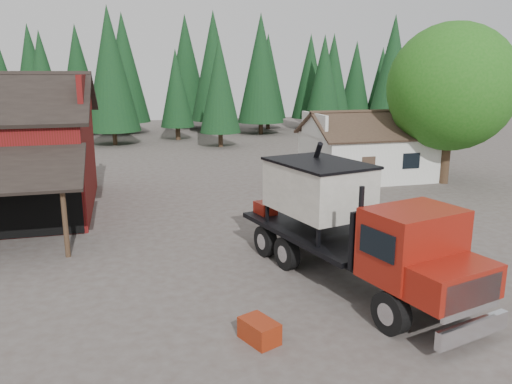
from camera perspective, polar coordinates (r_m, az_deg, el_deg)
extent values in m
plane|color=#4A403A|center=(19.44, -4.46, -7.98)|extent=(120.00, 120.00, 0.00)
cube|color=maroon|center=(27.88, -18.97, 10.53)|extent=(0.25, 7.00, 2.00)
cylinder|color=#382619|center=(20.84, -20.97, -3.31)|extent=(0.20, 0.20, 2.80)
cube|color=silver|center=(35.26, 12.64, 4.05)|extent=(8.00, 6.00, 3.00)
cube|color=#38281E|center=(33.66, 14.02, 7.40)|extent=(8.60, 3.42, 1.80)
cube|color=#38281E|center=(36.30, 11.73, 7.94)|extent=(8.60, 3.42, 1.80)
cube|color=silver|center=(33.31, 6.67, 7.65)|extent=(0.20, 4.20, 1.50)
cube|color=silver|center=(37.00, 18.38, 7.64)|extent=(0.20, 4.20, 1.50)
cube|color=#38281E|center=(32.03, 12.69, 2.20)|extent=(0.90, 0.06, 2.00)
cube|color=black|center=(33.41, 17.32, 3.42)|extent=(1.20, 0.06, 1.00)
cylinder|color=#382619|center=(34.82, 20.80, 3.54)|extent=(0.60, 0.60, 3.20)
sphere|color=#1F5D15|center=(34.39, 21.45, 11.10)|extent=(8.00, 8.00, 8.00)
sphere|color=#1F5D15|center=(34.41, 18.85, 9.30)|extent=(4.40, 4.40, 4.40)
sphere|color=#1F5D15|center=(34.39, 23.47, 9.42)|extent=(4.80, 4.80, 4.80)
cylinder|color=#382619|center=(49.09, -4.07, 6.12)|extent=(0.44, 0.44, 1.60)
cone|color=#10321B|center=(48.70, -4.17, 12.08)|extent=(3.96, 3.96, 9.00)
cylinder|color=#382619|center=(50.93, 14.90, 5.97)|extent=(0.44, 0.44, 1.60)
cone|color=#10321B|center=(50.54, 15.33, 12.83)|extent=(4.84, 4.84, 11.00)
cylinder|color=#382619|center=(52.19, -15.83, 6.08)|extent=(0.44, 0.44, 1.60)
cone|color=#10321B|center=(51.81, -16.31, 13.33)|extent=(5.28, 5.28, 12.00)
cylinder|color=black|center=(14.72, 15.16, -13.18)|extent=(0.68, 1.29, 1.23)
cylinder|color=black|center=(16.32, 21.21, -10.91)|extent=(0.68, 1.29, 1.23)
cylinder|color=black|center=(18.57, 3.55, -6.99)|extent=(0.68, 1.29, 1.23)
cylinder|color=black|center=(19.86, 9.30, -5.76)|extent=(0.68, 1.29, 1.23)
cylinder|color=black|center=(19.82, 1.11, -5.62)|extent=(0.68, 1.29, 1.23)
cylinder|color=black|center=(21.04, 6.66, -4.56)|extent=(0.68, 1.29, 1.23)
cube|color=black|center=(17.71, 9.94, -6.67)|extent=(3.53, 9.62, 0.45)
cube|color=silver|center=(14.53, 23.49, -14.25)|extent=(2.54, 0.82, 0.50)
cube|color=silver|center=(14.21, 23.47, -10.89)|extent=(2.09, 0.62, 1.01)
cube|color=maroon|center=(14.52, 21.43, -9.46)|extent=(2.79, 2.02, 0.95)
cube|color=maroon|center=(15.19, 17.43, -5.63)|extent=(3.06, 2.49, 2.07)
cube|color=black|center=(14.53, 20.07, -5.33)|extent=(2.30, 0.66, 1.01)
cylinder|color=black|center=(14.95, 11.85, -3.13)|extent=(0.19, 0.19, 2.01)
cube|color=black|center=(15.95, 14.52, -4.74)|extent=(2.69, 0.80, 1.79)
cube|color=black|center=(18.78, 6.98, -4.41)|extent=(4.34, 6.98, 0.18)
cube|color=beige|center=(18.34, 7.13, 0.51)|extent=(3.39, 4.20, 1.79)
cone|color=beige|center=(18.62, 7.03, -2.84)|extent=(2.98, 2.98, 0.78)
cube|color=black|center=(18.15, 7.21, 3.33)|extent=(3.52, 4.34, 0.09)
cylinder|color=black|center=(19.98, 6.04, 1.29)|extent=(0.24, 2.47, 3.41)
cube|color=maroon|center=(20.48, 1.08, -1.87)|extent=(0.87, 1.03, 0.50)
cylinder|color=silver|center=(17.00, 18.36, -8.45)|extent=(0.88, 1.24, 0.63)
imported|color=#9A9DA1|center=(30.31, 7.10, 1.29)|extent=(5.72, 3.55, 1.48)
cube|color=maroon|center=(14.01, 0.38, -15.58)|extent=(1.07, 1.28, 0.60)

